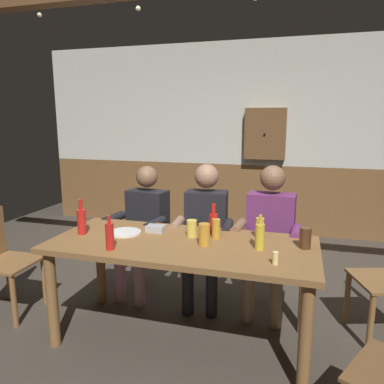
{
  "coord_description": "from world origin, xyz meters",
  "views": [
    {
      "loc": [
        0.78,
        -2.55,
        1.64
      ],
      "look_at": [
        0.0,
        0.12,
        1.08
      ],
      "focal_mm": 34.58,
      "sensor_mm": 36.0,
      "label": 1
    }
  ],
  "objects_px": {
    "person_2": "(269,233)",
    "pint_glass_3": "(192,228)",
    "chair_empty_near_left": "(0,259)",
    "bottle_3": "(213,222)",
    "plate_0": "(125,232)",
    "person_1": "(205,228)",
    "bottle_0": "(82,221)",
    "condiment_caddy": "(156,229)",
    "pint_glass_2": "(305,238)",
    "pint_glass_4": "(204,235)",
    "pint_glass_1": "(216,229)",
    "bottle_2": "(110,236)",
    "bottle_1": "(260,236)",
    "table_candle": "(275,258)",
    "person_0": "(144,225)",
    "wall_dart_cabinet": "(265,134)",
    "pint_glass_0": "(260,228)",
    "dining_table": "(182,256)"
  },
  "relations": [
    {
      "from": "pint_glass_1",
      "to": "pint_glass_3",
      "type": "height_order",
      "value": "pint_glass_1"
    },
    {
      "from": "bottle_3",
      "to": "plate_0",
      "type": "bearing_deg",
      "value": -163.04
    },
    {
      "from": "person_0",
      "to": "dining_table",
      "type": "bearing_deg",
      "value": 140.46
    },
    {
      "from": "bottle_0",
      "to": "bottle_3",
      "type": "distance_m",
      "value": 1.01
    },
    {
      "from": "chair_empty_near_left",
      "to": "pint_glass_0",
      "type": "bearing_deg",
      "value": 96.47
    },
    {
      "from": "dining_table",
      "to": "bottle_2",
      "type": "bearing_deg",
      "value": -146.05
    },
    {
      "from": "condiment_caddy",
      "to": "bottle_3",
      "type": "relative_size",
      "value": 0.6
    },
    {
      "from": "bottle_1",
      "to": "plate_0",
      "type": "bearing_deg",
      "value": 176.45
    },
    {
      "from": "person_1",
      "to": "bottle_0",
      "type": "bearing_deg",
      "value": 34.63
    },
    {
      "from": "chair_empty_near_left",
      "to": "pint_glass_3",
      "type": "xyz_separation_m",
      "value": [
        1.64,
        0.18,
        0.35
      ]
    },
    {
      "from": "chair_empty_near_left",
      "to": "bottle_2",
      "type": "xyz_separation_m",
      "value": [
        1.18,
        -0.24,
        0.39
      ]
    },
    {
      "from": "condiment_caddy",
      "to": "person_1",
      "type": "bearing_deg",
      "value": 59.0
    },
    {
      "from": "person_1",
      "to": "bottle_0",
      "type": "xyz_separation_m",
      "value": [
        -0.8,
        -0.68,
        0.19
      ]
    },
    {
      "from": "condiment_caddy",
      "to": "plate_0",
      "type": "relative_size",
      "value": 0.56
    },
    {
      "from": "person_2",
      "to": "condiment_caddy",
      "type": "distance_m",
      "value": 0.97
    },
    {
      "from": "person_0",
      "to": "pint_glass_4",
      "type": "xyz_separation_m",
      "value": [
        0.75,
        -0.67,
        0.18
      ]
    },
    {
      "from": "wall_dart_cabinet",
      "to": "pint_glass_0",
      "type": "bearing_deg",
      "value": -85.01
    },
    {
      "from": "chair_empty_near_left",
      "to": "bottle_0",
      "type": "bearing_deg",
      "value": 89.01
    },
    {
      "from": "person_1",
      "to": "chair_empty_near_left",
      "type": "xyz_separation_m",
      "value": [
        -1.61,
        -0.68,
        -0.21
      ]
    },
    {
      "from": "person_2",
      "to": "pint_glass_3",
      "type": "relative_size",
      "value": 9.85
    },
    {
      "from": "dining_table",
      "to": "pint_glass_3",
      "type": "relative_size",
      "value": 14.96
    },
    {
      "from": "bottle_2",
      "to": "plate_0",
      "type": "bearing_deg",
      "value": 100.63
    },
    {
      "from": "person_0",
      "to": "person_1",
      "type": "relative_size",
      "value": 0.97
    },
    {
      "from": "person_0",
      "to": "plate_0",
      "type": "distance_m",
      "value": 0.59
    },
    {
      "from": "person_0",
      "to": "wall_dart_cabinet",
      "type": "height_order",
      "value": "wall_dart_cabinet"
    },
    {
      "from": "person_1",
      "to": "bottle_3",
      "type": "relative_size",
      "value": 5.35
    },
    {
      "from": "person_2",
      "to": "bottle_2",
      "type": "bearing_deg",
      "value": 46.66
    },
    {
      "from": "bottle_1",
      "to": "pint_glass_1",
      "type": "relative_size",
      "value": 1.67
    },
    {
      "from": "person_0",
      "to": "bottle_2",
      "type": "height_order",
      "value": "person_0"
    },
    {
      "from": "dining_table",
      "to": "bottle_0",
      "type": "height_order",
      "value": "bottle_0"
    },
    {
      "from": "condiment_caddy",
      "to": "table_candle",
      "type": "bearing_deg",
      "value": -23.66
    },
    {
      "from": "pint_glass_2",
      "to": "pint_glass_4",
      "type": "xyz_separation_m",
      "value": [
        -0.68,
        -0.14,
        0.01
      ]
    },
    {
      "from": "person_0",
      "to": "bottle_3",
      "type": "distance_m",
      "value": 0.86
    },
    {
      "from": "person_0",
      "to": "plate_0",
      "type": "xyz_separation_m",
      "value": [
        0.1,
        -0.57,
        0.11
      ]
    },
    {
      "from": "dining_table",
      "to": "pint_glass_2",
      "type": "xyz_separation_m",
      "value": [
        0.85,
        0.12,
        0.18
      ]
    },
    {
      "from": "dining_table",
      "to": "condiment_caddy",
      "type": "bearing_deg",
      "value": 146.45
    },
    {
      "from": "person_2",
      "to": "bottle_1",
      "type": "bearing_deg",
      "value": 91.98
    },
    {
      "from": "dining_table",
      "to": "wall_dart_cabinet",
      "type": "bearing_deg",
      "value": 83.92
    },
    {
      "from": "bottle_0",
      "to": "pint_glass_4",
      "type": "xyz_separation_m",
      "value": [
        0.97,
        0.01,
        -0.03
      ]
    },
    {
      "from": "bottle_0",
      "to": "bottle_2",
      "type": "height_order",
      "value": "bottle_0"
    },
    {
      "from": "plate_0",
      "to": "pint_glass_4",
      "type": "bearing_deg",
      "value": -8.27
    },
    {
      "from": "plate_0",
      "to": "pint_glass_4",
      "type": "distance_m",
      "value": 0.67
    },
    {
      "from": "pint_glass_0",
      "to": "bottle_1",
      "type": "bearing_deg",
      "value": -83.91
    },
    {
      "from": "condiment_caddy",
      "to": "bottle_3",
      "type": "xyz_separation_m",
      "value": [
        0.44,
        0.09,
        0.06
      ]
    },
    {
      "from": "bottle_1",
      "to": "pint_glass_1",
      "type": "xyz_separation_m",
      "value": [
        -0.34,
        0.15,
        -0.02
      ]
    },
    {
      "from": "table_candle",
      "to": "pint_glass_1",
      "type": "height_order",
      "value": "pint_glass_1"
    },
    {
      "from": "plate_0",
      "to": "pint_glass_2",
      "type": "relative_size",
      "value": 1.71
    },
    {
      "from": "person_0",
      "to": "pint_glass_3",
      "type": "xyz_separation_m",
      "value": [
        0.62,
        -0.5,
        0.17
      ]
    },
    {
      "from": "table_candle",
      "to": "bottle_2",
      "type": "bearing_deg",
      "value": -177.46
    },
    {
      "from": "pint_glass_0",
      "to": "wall_dart_cabinet",
      "type": "height_order",
      "value": "wall_dart_cabinet"
    }
  ]
}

